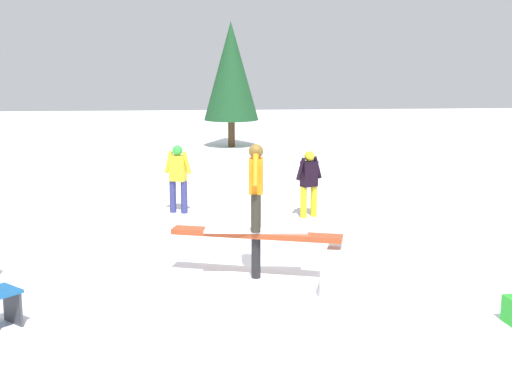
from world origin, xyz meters
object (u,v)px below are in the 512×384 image
Objects in this scene: main_rider_on_rail at (256,190)px; pine_tree_near at (231,71)px; bystander_yellow at (178,175)px; loose_snowboard_white at (77,230)px; bystander_black at (309,180)px; rail_feature at (256,238)px.

pine_tree_near is (-0.25, -14.65, 1.28)m from main_rider_on_rail.
bystander_yellow reaches higher than loose_snowboard_white.
pine_tree_near is at bearing -109.47° from bystander_black.
loose_snowboard_white is (4.53, 0.81, -0.75)m from bystander_black.
main_rider_on_rail is 4.66m from bystander_yellow.
bystander_yellow is (1.29, -4.45, 0.19)m from rail_feature.
pine_tree_near reaches higher than bystander_black.
bystander_black is at bearing -92.77° from rail_feature.
main_rider_on_rail reaches higher than loose_snowboard_white.
rail_feature is 1.95× the size of loose_snowboard_white.
loose_snowboard_white is (3.16, -3.04, -1.33)m from main_rider_on_rail.
main_rider_on_rail is 14.71m from pine_tree_near.
rail_feature is 4.09m from bystander_black.
pine_tree_near is at bearing -84.65° from main_rider_on_rail.
loose_snowboard_white is (3.16, -3.04, -0.60)m from rail_feature.
rail_feature is at bearing 127.18° from bystander_yellow.
loose_snowboard_white is (1.87, 1.40, -0.79)m from bystander_yellow.
pine_tree_near reaches higher than bystander_yellow.
main_rider_on_rail reaches higher than rail_feature.
pine_tree_near is at bearing -77.55° from bystander_yellow.
main_rider_on_rail reaches higher than bystander_yellow.
rail_feature is 0.59× the size of pine_tree_near.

